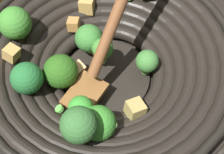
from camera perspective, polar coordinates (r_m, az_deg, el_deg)
ground_plane at (r=0.61m, az=-0.92°, el=-0.19°), size 4.00×4.00×0.00m
wok at (r=0.56m, az=-1.27°, el=2.61°), size 0.44×0.43×0.27m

